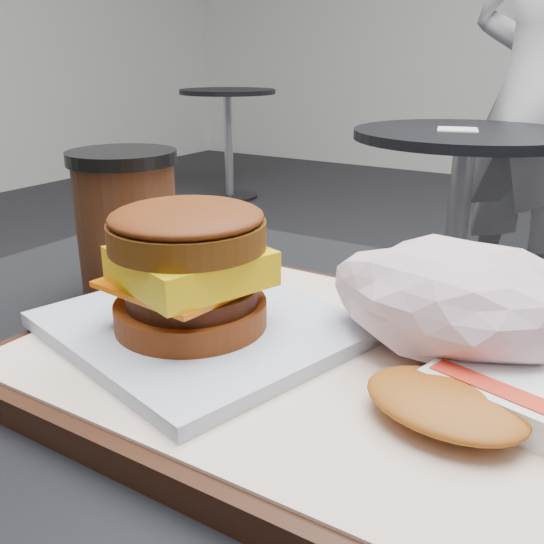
{
  "coord_description": "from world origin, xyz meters",
  "views": [
    {
      "loc": [
        0.16,
        -0.3,
        0.97
      ],
      "look_at": [
        -0.04,
        0.02,
        0.83
      ],
      "focal_mm": 40.0,
      "sensor_mm": 36.0,
      "label": 1
    }
  ],
  "objects": [
    {
      "name": "breakfast_sandwich",
      "position": [
        -0.08,
        -0.01,
        0.83
      ],
      "size": [
        0.23,
        0.21,
        0.09
      ],
      "color": "white",
      "rests_on": "serving_tray"
    },
    {
      "name": "neighbor_table",
      "position": [
        -0.35,
        1.65,
        0.55
      ],
      "size": [
        0.7,
        0.7,
        0.75
      ],
      "color": "black",
      "rests_on": "ground"
    },
    {
      "name": "serving_tray",
      "position": [
        -0.0,
        0.01,
        0.78
      ],
      "size": [
        0.38,
        0.28,
        0.02
      ],
      "color": "black",
      "rests_on": "customer_table"
    },
    {
      "name": "napkin",
      "position": [
        -0.38,
        1.63,
        0.75
      ],
      "size": [
        0.15,
        0.15,
        0.0
      ],
      "primitive_type": "cube",
      "rotation": [
        0.0,
        0.0,
        0.29
      ],
      "color": "white",
      "rests_on": "neighbor_table"
    },
    {
      "name": "hash_brown",
      "position": [
        0.1,
        -0.01,
        0.8
      ],
      "size": [
        0.13,
        0.11,
        0.02
      ],
      "color": "white",
      "rests_on": "serving_tray"
    },
    {
      "name": "patron",
      "position": [
        -0.23,
        2.14,
        0.85
      ],
      "size": [
        0.73,
        0.63,
        1.69
      ],
      "primitive_type": "imported",
      "rotation": [
        0.0,
        0.0,
        2.71
      ],
      "color": "silver",
      "rests_on": "ground"
    },
    {
      "name": "crumpled_wrapper",
      "position": [
        0.07,
        0.06,
        0.82
      ],
      "size": [
        0.16,
        0.12,
        0.07
      ],
      "primitive_type": null,
      "color": "silver",
      "rests_on": "serving_tray"
    },
    {
      "name": "bg_table_mid",
      "position": [
        -2.4,
        3.2,
        0.56
      ],
      "size": [
        0.66,
        0.66,
        0.75
      ],
      "color": "black",
      "rests_on": "ground"
    },
    {
      "name": "coffee_cup",
      "position": [
        -0.21,
        0.06,
        0.84
      ],
      "size": [
        0.09,
        0.09,
        0.13
      ],
      "color": "#391B0D",
      "rests_on": "customer_table"
    }
  ]
}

